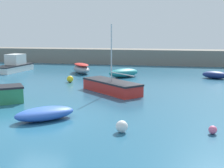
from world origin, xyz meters
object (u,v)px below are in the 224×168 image
Objects in this scene: rowboat_with_red_cover at (81,68)px; motorboat_with_cabin at (14,65)px; mooring_buoy_pink at (213,130)px; rowboat_blue_near at (124,73)px; rowboat_white_midwater at (45,114)px; mooring_buoy_yellow at (70,79)px; dinghy_near_pier at (215,75)px; mooring_buoy_white at (122,127)px; sailboat_twin_hulled at (111,86)px.

rowboat_with_red_cover is 7.45m from motorboat_with_cabin.
mooring_buoy_pink is at bearing -0.14° from rowboat_with_red_cover.
motorboat_with_cabin is at bearing 137.33° from mooring_buoy_pink.
rowboat_with_red_cover is at bearing 96.01° from motorboat_with_cabin.
rowboat_blue_near is 16.70m from mooring_buoy_pink.
motorboat_with_cabin is (-10.80, 16.62, 0.34)m from rowboat_white_midwater.
mooring_buoy_pink is (6.44, -15.40, -0.23)m from rowboat_blue_near.
rowboat_blue_near is 5.51m from mooring_buoy_yellow.
motorboat_with_cabin is at bearing 145.79° from mooring_buoy_yellow.
mooring_buoy_yellow is (8.20, -5.58, -0.39)m from motorboat_with_cabin.
dinghy_near_pier is 0.77× the size of rowboat_blue_near.
mooring_buoy_yellow is (-2.60, 11.04, -0.05)m from rowboat_white_midwater.
mooring_buoy_yellow reaches higher than mooring_buoy_white.
rowboat_blue_near is at bearing -45.06° from sailboat_twin_hulled.
rowboat_white_midwater is at bearing -76.76° from mooring_buoy_yellow.
rowboat_white_midwater is 0.86× the size of rowboat_with_red_cover.
rowboat_white_midwater is 4.13m from mooring_buoy_white.
sailboat_twin_hulled is 9.30× the size of mooring_buoy_white.
rowboat_blue_near is (-0.40, 7.46, -0.03)m from sailboat_twin_hulled.
mooring_buoy_pink is (3.78, 0.58, -0.08)m from mooring_buoy_white.
sailboat_twin_hulled is 13.50× the size of mooring_buoy_pink.
sailboat_twin_hulled is at bearing 59.37° from motorboat_with_cabin.
rowboat_with_red_cover is (-3.36, 16.68, 0.19)m from rowboat_white_midwater.
mooring_buoy_white is (-5.66, -16.82, -0.07)m from dinghy_near_pier.
dinghy_near_pier is (13.00, -0.94, -0.17)m from rowboat_with_red_cover.
sailboat_twin_hulled is at bearing 127.22° from mooring_buoy_pink.
rowboat_blue_near is 16.21m from mooring_buoy_white.
rowboat_white_midwater is 7.65m from sailboat_twin_hulled.
mooring_buoy_pink is at bearing 169.06° from sailboat_twin_hulled.
rowboat_white_midwater is at bearing 38.59° from motorboat_with_cabin.
motorboat_with_cabin is 9.80× the size of mooring_buoy_white.
motorboat_with_cabin reaches higher than dinghy_near_pier.
mooring_buoy_yellow reaches higher than mooring_buoy_pink.
dinghy_near_pier is at bearing 52.81° from rowboat_with_red_cover.
rowboat_with_red_cover is at bearing -19.29° from sailboat_twin_hulled.
rowboat_blue_near is at bearing 87.52° from motorboat_with_cabin.
mooring_buoy_pink is (18.57, -17.12, -0.48)m from motorboat_with_cabin.
mooring_buoy_white is 3.83m from mooring_buoy_pink.
rowboat_blue_near reaches higher than rowboat_white_midwater.
rowboat_with_red_cover is 1.09× the size of rowboat_blue_near.
rowboat_with_red_cover is 1.41× the size of dinghy_near_pier.
sailboat_twin_hulled reaches higher than rowboat_blue_near.
mooring_buoy_white is (2.25, -8.53, -0.17)m from sailboat_twin_hulled.
motorboat_with_cabin is 14.23× the size of mooring_buoy_pink.
motorboat_with_cabin is 9.93m from mooring_buoy_yellow.
rowboat_with_red_cover is 10.54m from sailboat_twin_hulled.
rowboat_white_midwater is 7.79m from mooring_buoy_pink.
rowboat_with_red_cover is at bearing 122.93° from mooring_buoy_pink.
rowboat_white_midwater is at bearing 118.75° from sailboat_twin_hulled.
mooring_buoy_pink is at bearing -48.08° from mooring_buoy_yellow.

